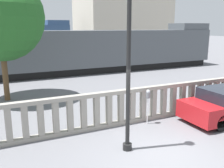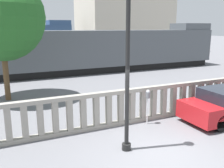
{
  "view_description": "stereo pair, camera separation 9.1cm",
  "coord_description": "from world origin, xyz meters",
  "px_view_note": "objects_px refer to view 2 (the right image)",
  "views": [
    {
      "loc": [
        -4.17,
        -5.34,
        3.68
      ],
      "look_at": [
        0.11,
        3.69,
        1.38
      ],
      "focal_mm": 40.0,
      "sensor_mm": 36.0,
      "label": 1
    },
    {
      "loc": [
        -4.08,
        -5.38,
        3.68
      ],
      "look_at": [
        0.11,
        3.69,
        1.38
      ],
      "focal_mm": 40.0,
      "sensor_mm": 36.0,
      "label": 2
    }
  ],
  "objects_px": {
    "lamppost": "(128,47)",
    "tree_left": "(0,17)",
    "parking_meter": "(148,97)",
    "train_near": "(98,50)"
  },
  "relations": [
    {
      "from": "lamppost",
      "to": "train_near",
      "type": "relative_size",
      "value": 0.25
    },
    {
      "from": "lamppost",
      "to": "tree_left",
      "type": "xyz_separation_m",
      "value": [
        -3.01,
        7.31,
        1.0
      ]
    },
    {
      "from": "train_near",
      "to": "tree_left",
      "type": "xyz_separation_m",
      "value": [
        -7.25,
        -5.7,
        2.32
      ]
    },
    {
      "from": "lamppost",
      "to": "tree_left",
      "type": "relative_size",
      "value": 0.9
    },
    {
      "from": "lamppost",
      "to": "parking_meter",
      "type": "relative_size",
      "value": 4.1
    },
    {
      "from": "lamppost",
      "to": "train_near",
      "type": "height_order",
      "value": "lamppost"
    },
    {
      "from": "lamppost",
      "to": "tree_left",
      "type": "bearing_deg",
      "value": 112.37
    },
    {
      "from": "lamppost",
      "to": "parking_meter",
      "type": "xyz_separation_m",
      "value": [
        1.71,
        1.51,
        -2.02
      ]
    },
    {
      "from": "parking_meter",
      "to": "tree_left",
      "type": "xyz_separation_m",
      "value": [
        -4.72,
        5.81,
        3.02
      ]
    },
    {
      "from": "parking_meter",
      "to": "train_near",
      "type": "height_order",
      "value": "train_near"
    }
  ]
}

